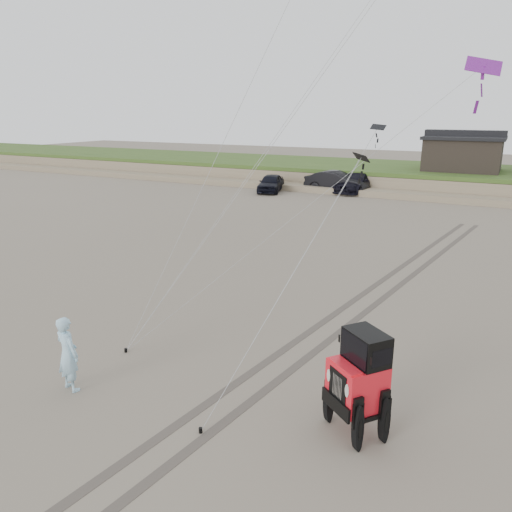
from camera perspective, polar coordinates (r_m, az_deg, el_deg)
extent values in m
plane|color=#6B6054|center=(12.97, -5.40, -14.61)|extent=(160.00, 160.00, 0.00)
cube|color=#7A6B54|center=(48.06, 19.99, 8.22)|extent=(160.00, 12.00, 1.40)
cube|color=#2D4719|center=(47.97, 20.09, 9.22)|extent=(160.00, 12.00, 0.35)
cube|color=#7A6B54|center=(41.75, 18.67, 6.63)|extent=(160.00, 3.50, 0.50)
cube|color=black|center=(46.62, 22.56, 10.62)|extent=(6.00, 5.00, 2.60)
cube|color=black|center=(46.53, 22.75, 12.36)|extent=(6.40, 5.40, 0.25)
cube|color=black|center=(46.52, 22.80, 12.82)|extent=(6.40, 1.20, 0.50)
imported|color=black|center=(42.66, 1.71, 8.33)|extent=(2.76, 4.67, 1.49)
imported|color=black|center=(42.99, 9.20, 8.37)|extent=(5.48, 2.34, 1.76)
imported|color=black|center=(43.39, 11.54, 8.27)|extent=(3.18, 6.02, 1.66)
imported|color=#99DDED|center=(13.17, -20.71, -10.41)|extent=(0.78, 0.59, 1.92)
cube|color=black|center=(16.41, 13.79, 14.12)|extent=(0.46, 0.27, 0.19)
cube|color=black|center=(14.23, 11.95, 10.97)|extent=(0.51, 0.44, 0.29)
cube|color=#6A167D|center=(21.22, 24.57, 19.16)|extent=(1.23, 0.82, 0.79)
cylinder|color=black|center=(14.97, -14.67, -10.39)|extent=(0.08, 0.08, 0.12)
cylinder|color=black|center=(11.38, -6.36, -19.18)|extent=(0.08, 0.08, 0.12)
cube|color=#4C443D|center=(19.08, 11.87, -4.45)|extent=(4.42, 29.74, 0.01)
cube|color=#4C443D|center=(18.90, 14.21, -4.80)|extent=(4.42, 29.74, 0.01)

